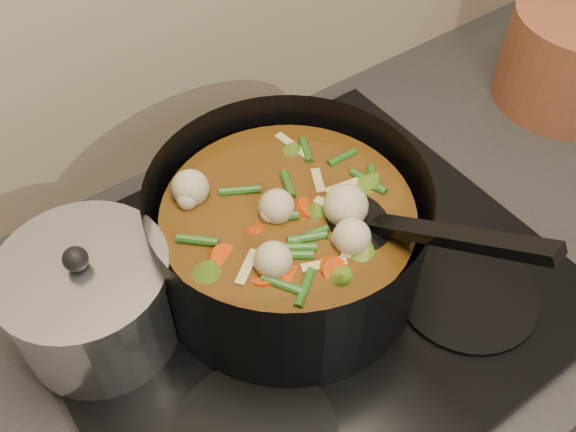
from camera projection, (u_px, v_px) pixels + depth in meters
stovetop at (303, 289)px, 0.82m from camera, size 0.62×0.54×0.03m
stockpot at (289, 237)px, 0.77m from camera, size 0.33×0.43×0.24m
saucepan at (92, 300)px, 0.72m from camera, size 0.19×0.19×0.16m
terracotta_crock at (575, 57)px, 1.03m from camera, size 0.30×0.30×0.16m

